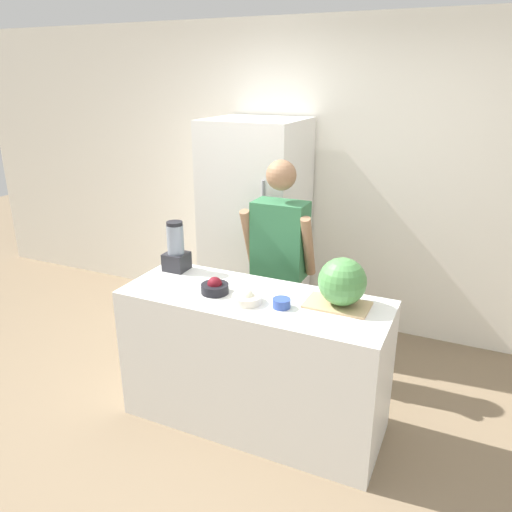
{
  "coord_description": "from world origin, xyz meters",
  "views": [
    {
      "loc": [
        1.16,
        -2.18,
        2.15
      ],
      "look_at": [
        0.0,
        0.34,
        1.14
      ],
      "focal_mm": 35.0,
      "sensor_mm": 36.0,
      "label": 1
    }
  ],
  "objects_px": {
    "refrigerator": "(256,228)",
    "bowl_cream": "(247,298)",
    "watermelon": "(342,282)",
    "bowl_small_blue": "(282,303)",
    "person": "(279,268)",
    "blender": "(176,249)",
    "bowl_cherries": "(215,287)"
  },
  "relations": [
    {
      "from": "refrigerator",
      "to": "blender",
      "type": "height_order",
      "value": "refrigerator"
    },
    {
      "from": "person",
      "to": "watermelon",
      "type": "bearing_deg",
      "value": -42.34
    },
    {
      "from": "bowl_small_blue",
      "to": "bowl_cream",
      "type": "bearing_deg",
      "value": -173.52
    },
    {
      "from": "watermelon",
      "to": "bowl_small_blue",
      "type": "bearing_deg",
      "value": -151.97
    },
    {
      "from": "refrigerator",
      "to": "person",
      "type": "bearing_deg",
      "value": -52.07
    },
    {
      "from": "refrigerator",
      "to": "blender",
      "type": "distance_m",
      "value": 1.07
    },
    {
      "from": "watermelon",
      "to": "blender",
      "type": "height_order",
      "value": "blender"
    },
    {
      "from": "person",
      "to": "bowl_cream",
      "type": "xyz_separation_m",
      "value": [
        0.09,
        -0.74,
        0.09
      ]
    },
    {
      "from": "bowl_cherries",
      "to": "blender",
      "type": "distance_m",
      "value": 0.5
    },
    {
      "from": "bowl_small_blue",
      "to": "blender",
      "type": "height_order",
      "value": "blender"
    },
    {
      "from": "bowl_cherries",
      "to": "blender",
      "type": "bearing_deg",
      "value": 151.54
    },
    {
      "from": "bowl_cream",
      "to": "blender",
      "type": "distance_m",
      "value": 0.73
    },
    {
      "from": "person",
      "to": "bowl_small_blue",
      "type": "relative_size",
      "value": 15.55
    },
    {
      "from": "person",
      "to": "blender",
      "type": "distance_m",
      "value": 0.76
    },
    {
      "from": "person",
      "to": "bowl_cream",
      "type": "height_order",
      "value": "person"
    },
    {
      "from": "refrigerator",
      "to": "bowl_cream",
      "type": "relative_size",
      "value": 10.29
    },
    {
      "from": "watermelon",
      "to": "bowl_cherries",
      "type": "relative_size",
      "value": 1.63
    },
    {
      "from": "person",
      "to": "bowl_cream",
      "type": "distance_m",
      "value": 0.75
    },
    {
      "from": "watermelon",
      "to": "person",
      "type": "bearing_deg",
      "value": 137.66
    },
    {
      "from": "refrigerator",
      "to": "bowl_cream",
      "type": "xyz_separation_m",
      "value": [
        0.55,
        -1.33,
        0.01
      ]
    },
    {
      "from": "person",
      "to": "bowl_small_blue",
      "type": "bearing_deg",
      "value": -67.1
    },
    {
      "from": "refrigerator",
      "to": "bowl_cream",
      "type": "bearing_deg",
      "value": -67.49
    },
    {
      "from": "bowl_cream",
      "to": "blender",
      "type": "relative_size",
      "value": 0.52
    },
    {
      "from": "bowl_cream",
      "to": "blender",
      "type": "bearing_deg",
      "value": 157.48
    },
    {
      "from": "blender",
      "to": "refrigerator",
      "type": "bearing_deg",
      "value": 83.95
    },
    {
      "from": "refrigerator",
      "to": "bowl_cherries",
      "type": "distance_m",
      "value": 1.32
    },
    {
      "from": "watermelon",
      "to": "bowl_cherries",
      "type": "xyz_separation_m",
      "value": [
        -0.75,
        -0.14,
        -0.12
      ]
    },
    {
      "from": "watermelon",
      "to": "bowl_cream",
      "type": "height_order",
      "value": "watermelon"
    },
    {
      "from": "bowl_cherries",
      "to": "watermelon",
      "type": "bearing_deg",
      "value": 10.72
    },
    {
      "from": "person",
      "to": "bowl_cherries",
      "type": "xyz_separation_m",
      "value": [
        -0.15,
        -0.69,
        0.1
      ]
    },
    {
      "from": "person",
      "to": "watermelon",
      "type": "height_order",
      "value": "person"
    },
    {
      "from": "refrigerator",
      "to": "person",
      "type": "height_order",
      "value": "refrigerator"
    }
  ]
}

